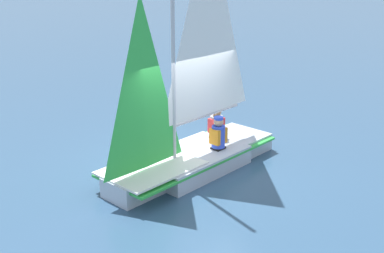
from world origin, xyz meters
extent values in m
plane|color=#2D4C6B|center=(0.00, 0.00, 0.00)|extent=(260.00, 260.00, 0.00)
cube|color=#B2BCCC|center=(0.00, 0.00, 0.21)|extent=(2.45, 2.83, 0.41)
cube|color=#B2BCCC|center=(0.81, -1.51, 0.21)|extent=(1.20, 1.28, 0.41)
cube|color=#B2BCCC|center=(-0.81, 1.51, 0.21)|extent=(1.59, 1.49, 0.41)
cube|color=green|center=(0.00, 0.00, 0.34)|extent=(3.36, 4.51, 0.05)
cube|color=silver|center=(0.57, -1.07, 0.43)|extent=(2.14, 2.39, 0.04)
cylinder|color=#B7B7BC|center=(0.26, -0.48, 2.96)|extent=(0.08, 0.08, 5.09)
cylinder|color=#B7B7BC|center=(-0.24, 0.45, 1.16)|extent=(1.06, 1.89, 0.07)
pyramid|color=white|center=(-0.24, 0.45, 3.29)|extent=(0.99, 1.79, 4.19)
pyramid|color=green|center=(0.65, -1.21, 2.21)|extent=(0.75, 1.33, 3.39)
cube|color=black|center=(-1.08, 2.01, 0.14)|extent=(0.06, 0.08, 0.29)
cube|color=black|center=(0.00, 0.62, 0.23)|extent=(0.34, 0.36, 0.45)
cylinder|color=blue|center=(0.00, 0.62, 0.71)|extent=(0.41, 0.41, 0.50)
cube|color=orange|center=(0.00, 0.62, 0.73)|extent=(0.39, 0.42, 0.35)
sphere|color=tan|center=(0.00, 0.62, 1.05)|extent=(0.22, 0.22, 0.22)
cylinder|color=blue|center=(0.00, 0.62, 1.14)|extent=(0.28, 0.28, 0.06)
cube|color=black|center=(-0.68, 0.85, 0.23)|extent=(0.34, 0.36, 0.45)
cylinder|color=gray|center=(-0.68, 0.85, 0.71)|extent=(0.41, 0.41, 0.50)
cube|color=red|center=(-0.68, 0.85, 0.73)|extent=(0.39, 0.42, 0.35)
sphere|color=#A87A56|center=(-0.68, 0.85, 1.05)|extent=(0.22, 0.22, 0.22)
cylinder|color=white|center=(-0.68, 0.85, 1.14)|extent=(0.28, 0.28, 0.06)
camera|label=1|loc=(9.30, -3.22, 4.41)|focal=45.00mm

